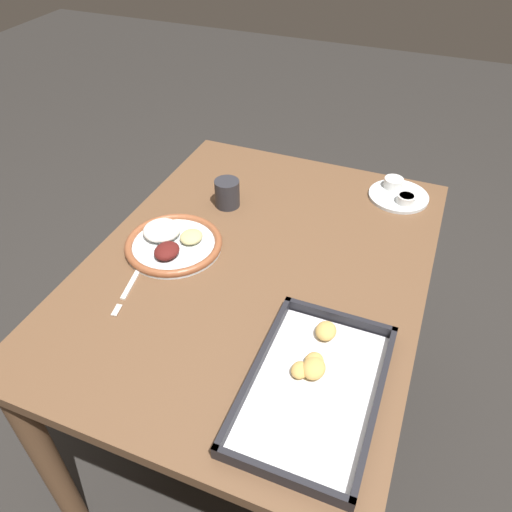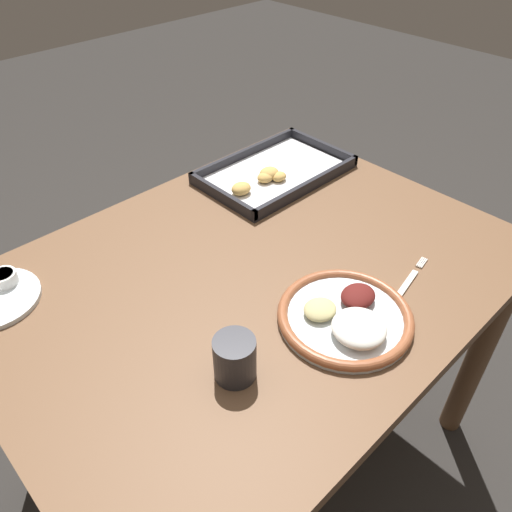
{
  "view_description": "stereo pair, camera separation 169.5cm",
  "coord_description": "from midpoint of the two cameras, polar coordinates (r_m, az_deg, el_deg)",
  "views": [
    {
      "loc": [
        0.87,
        0.35,
        1.53
      ],
      "look_at": [
        0.01,
        0.0,
        0.74
      ],
      "focal_mm": 35.0,
      "sensor_mm": 36.0,
      "label": 1
    },
    {
      "loc": [
        -0.54,
        -0.57,
        1.39
      ],
      "look_at": [
        0.01,
        0.0,
        0.74
      ],
      "focal_mm": 35.0,
      "sensor_mm": 36.0,
      "label": 2
    }
  ],
  "objects": [
    {
      "name": "baking_tray",
      "position": [
        0.83,
        -11.3,
        -25.21
      ],
      "size": [
        0.39,
        0.25,
        0.04
      ],
      "color": "black",
      "rests_on": "dining_table"
    },
    {
      "name": "fork",
      "position": [
        0.77,
        14.41,
        -56.59
      ],
      "size": [
        0.2,
        0.05,
        0.0
      ],
      "rotation": [
        0.0,
        0.0,
        0.19
      ],
      "color": "silver",
      "rests_on": "dining_table"
    },
    {
      "name": "ground_plane",
      "position": [
        1.48,
        -12.31,
        -51.11
      ],
      "size": [
        8.0,
        8.0,
        0.0
      ],
      "primitive_type": "plane",
      "color": "#282623"
    },
    {
      "name": "dining_table",
      "position": [
        0.89,
        -20.64,
        -50.76
      ],
      "size": [
        1.09,
        0.82,
        0.71
      ],
      "color": "brown",
      "rests_on": "ground_plane"
    },
    {
      "name": "dinner_plate",
      "position": [
        0.76,
        -4.52,
        -64.37
      ],
      "size": [
        0.25,
        0.25,
        0.05
      ],
      "color": "silver",
      "rests_on": "dining_table"
    },
    {
      "name": "drinking_cup",
      "position": [
        0.81,
        -45.86,
        -66.85
      ],
      "size": [
        0.07,
        0.07,
        0.08
      ],
      "color": "#28282D",
      "rests_on": "dining_table"
    }
  ]
}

